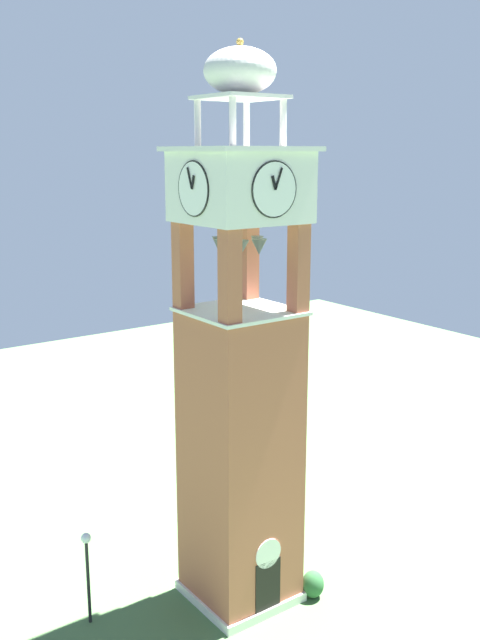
{
  "coord_description": "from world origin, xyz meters",
  "views": [
    {
      "loc": [
        -14.14,
        -19.53,
        16.34
      ],
      "look_at": [
        0.0,
        0.0,
        10.69
      ],
      "focal_mm": 40.34,
      "sensor_mm": 36.0,
      "label": 1
    }
  ],
  "objects": [
    {
      "name": "lamp_post",
      "position": [
        -5.29,
        1.81,
        2.45
      ],
      "size": [
        0.36,
        0.36,
        3.48
      ],
      "color": "black",
      "rests_on": "ground"
    },
    {
      "name": "ground",
      "position": [
        0.0,
        0.0,
        0.0
      ],
      "size": [
        80.0,
        80.0,
        0.0
      ],
      "primitive_type": "plane",
      "color": "#476B3D"
    },
    {
      "name": "shrub_near_entry",
      "position": [
        2.14,
        -1.72,
        0.52
      ],
      "size": [
        0.83,
        0.83,
        1.04
      ],
      "primitive_type": "ellipsoid",
      "color": "#28562D",
      "rests_on": "ground"
    },
    {
      "name": "clock_tower",
      "position": [
        -0.0,
        -0.0,
        8.13
      ],
      "size": [
        3.97,
        3.97,
        19.85
      ],
      "color": "#AD5B42",
      "rests_on": "ground"
    }
  ]
}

